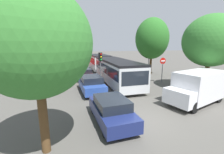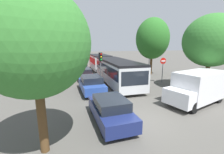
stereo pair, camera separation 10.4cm
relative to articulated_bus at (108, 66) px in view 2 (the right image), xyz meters
The scene contains 15 objects.
ground_plane 12.33m from the articulated_bus, 96.59° to the right, with size 200.00×200.00×0.00m, color #4F4C47.
articulated_bus is the anchor object (origin of this frame).
city_bus_rear 16.68m from the articulated_bus, 100.59° to the left, with size 3.35×11.58×2.46m.
queued_car_navy 12.24m from the articulated_bus, 104.80° to the right, with size 1.80×4.06×1.40m.
queued_car_blue 7.00m from the articulated_bus, 117.76° to the right, with size 1.92×4.33×1.49m.
queued_car_red 3.42m from the articulated_bus, 165.70° to the right, with size 1.78×4.00×1.38m.
queued_car_white 5.65m from the articulated_bus, 122.68° to the left, with size 1.78×4.00×1.38m.
white_van 11.61m from the articulated_bus, 71.49° to the right, with size 5.34×3.20×2.31m.
traffic_light 4.11m from the articulated_bus, 116.42° to the right, with size 0.38×0.40×3.40m.
no_entry_sign 7.06m from the articulated_bus, 45.90° to the right, with size 0.70×0.08×2.82m.
direction_sign_post 6.37m from the articulated_bus, ahead, with size 0.30×1.39×3.60m.
tree_left_near 14.95m from the articulated_bus, 115.28° to the right, with size 3.90×3.90×6.18m.
tree_left_mid 8.46m from the articulated_bus, 144.85° to the right, with size 4.23×4.23×7.22m.
tree_right_near 11.62m from the articulated_bus, 51.42° to the right, with size 4.75×4.75×6.80m.
tree_right_mid 7.35m from the articulated_bus, ahead, with size 4.61×4.61×7.90m.
Camera 2 is at (-3.85, -6.95, 4.13)m, focal length 24.00 mm.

